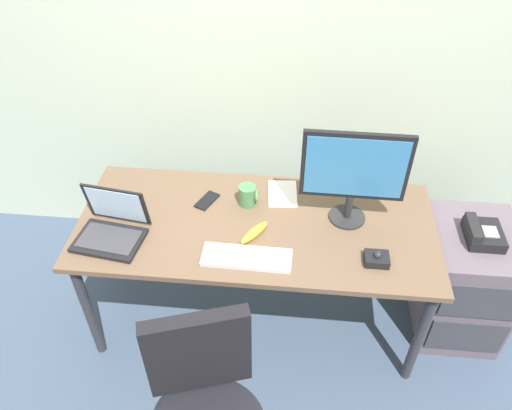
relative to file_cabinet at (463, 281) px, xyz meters
The scene contains 13 objects.
ground_plane 1.16m from the file_cabinet, behind, with size 8.00×8.00×0.00m, color #3C4B62.
back_wall 1.68m from the file_cabinet, 148.88° to the left, with size 6.00×0.10×2.80m, color #B6C4AB.
desk 1.16m from the file_cabinet, behind, with size 1.76×0.77×0.72m.
file_cabinet is the anchor object (origin of this frame).
desk_phone 0.37m from the file_cabinet, 116.78° to the right, with size 0.17×0.20×0.09m.
monitor_main 0.95m from the file_cabinet, behind, with size 0.49×0.18×0.50m.
keyboard 1.24m from the file_cabinet, 164.80° to the right, with size 0.41×0.14×0.03m.
laptop 1.85m from the file_cabinet, behind, with size 0.34×0.30×0.24m.
trackball_mouse 0.73m from the file_cabinet, 153.80° to the right, with size 0.11×0.09×0.07m.
coffee_mug 1.25m from the file_cabinet, behind, with size 0.10×0.09×0.11m.
paper_notepad 1.08m from the file_cabinet, behind, with size 0.15×0.21×0.01m, color white.
cell_phone 1.43m from the file_cabinet, behind, with size 0.07×0.14×0.01m, color black.
banana 1.19m from the file_cabinet, behind, with size 0.19×0.04×0.04m, color yellow.
Camera 1 is at (0.17, -1.78, 2.41)m, focal length 35.05 mm.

